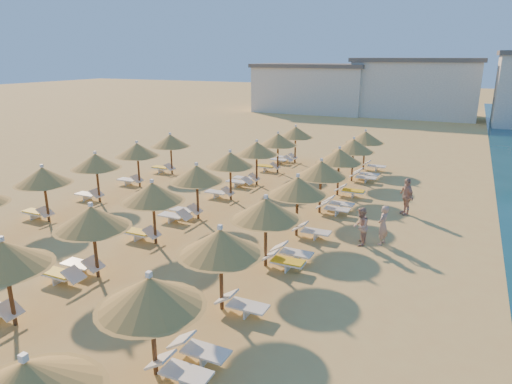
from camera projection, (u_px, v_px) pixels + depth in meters
The scene contains 9 objects.
ground at pixel (229, 251), 18.40m from camera, with size 220.00×220.00×0.00m, color tan.
hotel_blocks at pixel (432, 88), 56.07m from camera, with size 45.73×11.78×8.10m.
parasol_row_east at pixel (283, 198), 17.90m from camera, with size 2.65×32.70×2.78m.
parasol_row_west at pixel (176, 183), 19.94m from camera, with size 2.65×32.70×2.78m.
parasol_row_inland at pixel (71, 169), 22.46m from camera, with size 2.65×19.35×2.78m.
loungers at pixel (193, 226), 20.04m from camera, with size 14.26×30.67×0.66m.
beachgoer_a at pixel (383, 225), 18.80m from camera, with size 0.62×0.40×1.69m, color tan.
beachgoer_b at pixel (361, 227), 18.75m from camera, with size 0.78×0.61×1.61m, color tan.
beachgoer_c at pixel (406, 196), 22.38m from camera, with size 1.08×0.45×1.85m, color tan.
Camera 1 is at (8.15, -14.90, 7.54)m, focal length 32.00 mm.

